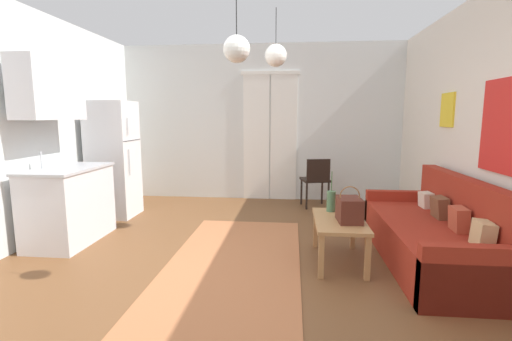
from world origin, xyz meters
The scene contains 12 objects.
ground_plane centered at (0.00, 0.00, -0.05)m, with size 5.48×7.28×0.10m, color brown.
wall_back centered at (0.01, 3.39, 1.36)m, with size 5.08×0.13×2.73m.
area_rug centered at (0.00, 0.38, 0.01)m, with size 1.33×2.85×0.01m, color #B26B42.
couch centered at (2.04, 0.59, 0.27)m, with size 0.84×2.10×0.88m.
coffee_table centered at (1.06, 0.52, 0.39)m, with size 0.50×0.90×0.45m.
bamboo_vase centered at (1.00, 0.82, 0.56)m, with size 0.10×0.10×0.44m.
handbag centered at (1.14, 0.44, 0.58)m, with size 0.24×0.32×0.36m.
refrigerator centered at (-2.06, 1.98, 0.85)m, with size 0.63×0.59×1.70m.
kitchen_counter centered at (-2.08, 0.83, 0.81)m, with size 0.63×1.06×2.12m.
accent_chair centered at (0.96, 2.77, 0.48)m, with size 0.50×0.48×0.81m.
pendant_lamp_near centered at (0.14, -0.24, 2.00)m, with size 0.21×0.21×0.84m.
pendant_lamp_far centered at (0.36, 1.31, 2.19)m, with size 0.26×0.26×0.67m.
Camera 1 is at (0.58, -3.10, 1.48)m, focal length 25.46 mm.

